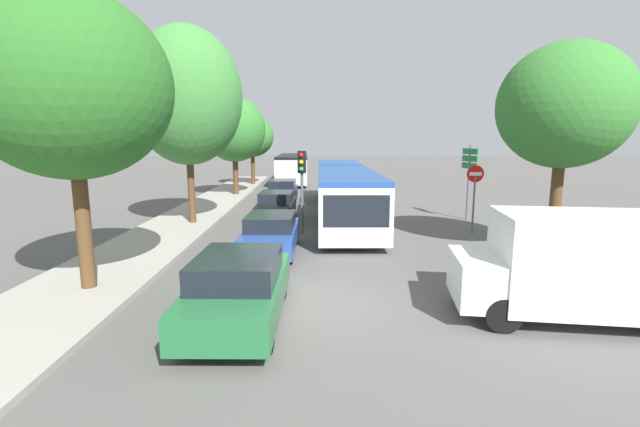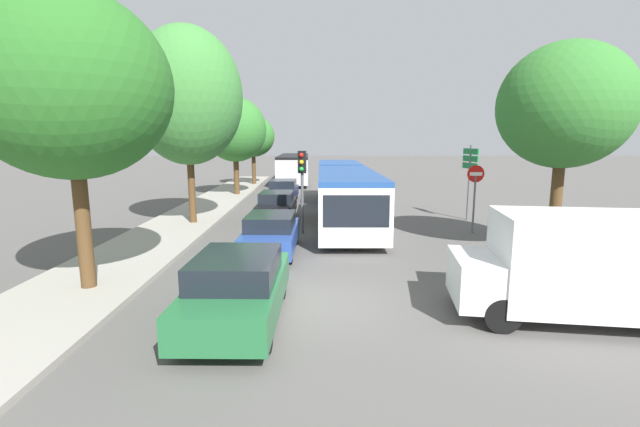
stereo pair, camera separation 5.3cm
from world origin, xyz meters
TOP-DOWN VIEW (x-y plane):
  - ground_plane at (0.00, 0.00)m, footprint 200.00×200.00m
  - kerb_strip_left at (-6.07, 14.90)m, footprint 3.20×39.81m
  - articulated_bus at (1.53, 12.48)m, footprint 2.86×16.69m
  - city_bus_rear at (-1.69, 29.81)m, footprint 2.67×11.65m
  - queued_car_green at (-1.67, -0.92)m, footprint 1.93×4.30m
  - queued_car_blue at (-1.48, 4.64)m, footprint 1.80×4.01m
  - queued_car_black at (-1.78, 11.02)m, footprint 1.79×3.98m
  - queued_car_navy at (-1.88, 17.29)m, footprint 1.80×4.01m
  - white_van at (5.67, -1.03)m, footprint 5.25×2.73m
  - traffic_light at (-0.49, 7.84)m, footprint 0.35×0.38m
  - no_entry_sign at (6.59, 7.70)m, footprint 0.70×0.08m
  - direction_sign_post at (7.47, 10.75)m, footprint 0.25×1.40m
  - tree_left_near at (-5.79, 0.96)m, footprint 4.68×4.68m
  - tree_left_mid at (-5.50, 9.69)m, footprint 4.79×4.79m
  - tree_left_far at (-5.21, 20.16)m, footprint 4.25×4.25m
  - tree_left_distant at (-4.98, 27.18)m, footprint 3.63×3.63m
  - tree_right_near at (7.98, 4.29)m, footprint 4.15×4.15m

SIDE VIEW (x-z plane):
  - ground_plane at x=0.00m, z-range 0.00..0.00m
  - kerb_strip_left at x=-6.07m, z-range 0.00..0.14m
  - queued_car_black at x=-1.78m, z-range 0.01..1.37m
  - queued_car_blue at x=-1.48m, z-range 0.01..1.38m
  - queued_car_navy at x=-1.88m, z-range 0.01..1.39m
  - queued_car_green at x=-1.67m, z-range 0.01..1.49m
  - white_van at x=5.67m, z-range 0.09..2.40m
  - articulated_bus at x=1.53m, z-range 0.19..2.66m
  - city_bus_rear at x=-1.69m, z-range 0.20..2.70m
  - no_entry_sign at x=6.59m, z-range 0.47..3.29m
  - traffic_light at x=-0.49m, z-range 0.80..4.20m
  - direction_sign_post at x=7.47m, z-range 0.77..4.37m
  - tree_left_distant at x=-4.98m, z-range 1.12..7.01m
  - tree_left_far at x=-5.21m, z-range 1.06..7.79m
  - tree_right_near at x=7.98m, z-range 1.34..8.24m
  - tree_left_near at x=-5.79m, z-range 1.42..8.71m
  - tree_left_mid at x=-5.50m, z-range 1.36..10.04m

